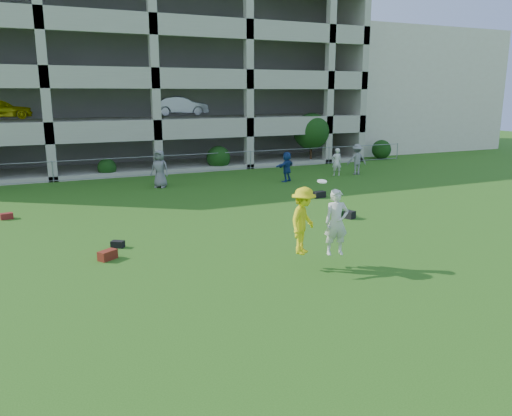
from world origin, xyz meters
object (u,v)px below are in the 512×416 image
bystander_e (337,162)px  frisbee_contest (312,221)px  bystander_c (160,169)px  parking_garage (128,77)px  stucco_building (379,91)px  bystander_f (357,159)px  crate_d (350,215)px  bystander_d (287,167)px

bystander_e → frisbee_contest: frisbee_contest is taller
bystander_c → parking_garage: (0.94, 12.72, 5.03)m
stucco_building → bystander_f: bearing=-131.2°
bystander_f → frisbee_contest: 17.31m
bystander_c → crate_d: size_ratio=5.61×
bystander_f → parking_garage: parking_garage is taller
bystander_f → bystander_c: bearing=9.8°
crate_d → frisbee_contest: 6.26m
stucco_building → bystander_f: stucco_building is taller
bystander_c → bystander_f: (11.94, -0.68, -0.06)m
frisbee_contest → bystander_c: bearing=93.7°
bystander_c → parking_garage: size_ratio=0.07×
bystander_c → frisbee_contest: size_ratio=0.92×
bystander_c → crate_d: (5.25, -9.67, -0.83)m
bystander_e → parking_garage: size_ratio=0.06×
bystander_e → parking_garage: (-9.64, 13.26, 5.19)m
stucco_building → bystander_e: stucco_building is taller
stucco_building → crate_d: size_ratio=45.71×
stucco_building → bystander_d: 22.52m
bystander_d → bystander_f: (5.03, 0.42, 0.08)m
parking_garage → stucco_building: bearing=0.7°
crate_d → frisbee_contest: frisbee_contest is taller
bystander_e → parking_garage: parking_garage is taller
crate_d → parking_garage: parking_garage is taller
bystander_d → bystander_e: bearing=159.2°
stucco_building → parking_garage: bearing=-179.3°
bystander_f → frisbee_contest: bearing=63.5°
stucco_building → parking_garage: 23.04m
bystander_f → crate_d: (-6.69, -8.98, -0.77)m
bystander_c → bystander_f: 11.96m
bystander_f → parking_garage: 18.07m
crate_d → frisbee_contest: (-4.33, -4.35, 1.23)m
bystander_f → stucco_building: bearing=-118.2°
bystander_d → bystander_e: 3.71m
crate_d → parking_garage: bearing=100.9°
bystander_e → frisbee_contest: 16.59m
stucco_building → frisbee_contest: stucco_building is taller
bystander_f → bystander_e: bearing=7.3°
bystander_d → parking_garage: 15.92m
stucco_building → crate_d: bearing=-129.5°
stucco_building → bystander_f: (-12.01, -13.70, -4.08)m
bystander_f → crate_d: bystander_f is taller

